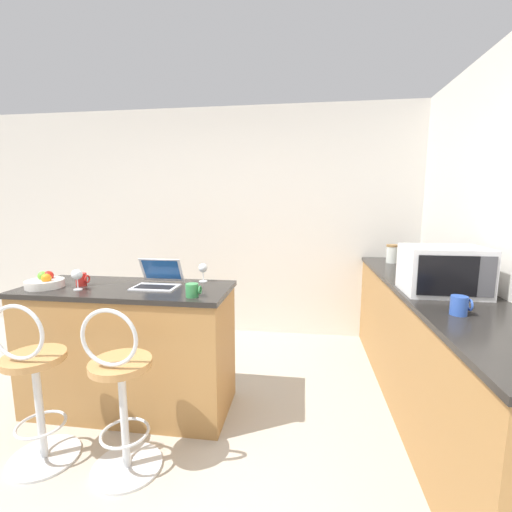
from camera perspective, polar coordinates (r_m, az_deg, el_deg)
name	(u,v)px	position (r m, az deg, el deg)	size (l,w,h in m)	color
ground_plane	(140,478)	(2.40, -18.77, -31.67)	(20.00, 20.00, 0.00)	#ADA393
wall_back	(228,223)	(4.05, -4.72, 5.45)	(12.00, 0.06, 2.60)	silver
breakfast_bar	(130,348)	(2.80, -20.25, -14.15)	(1.51, 0.62, 0.94)	#9E703D
counter_right	(435,351)	(2.89, 27.63, -13.89)	(0.63, 2.84, 0.94)	#9E703D
bar_stool_near	(35,389)	(2.50, -32.93, -18.06)	(0.40, 0.40, 1.00)	silver
bar_stool_far	(121,396)	(2.21, -21.59, -20.85)	(0.40, 0.40, 1.00)	silver
laptop	(158,279)	(2.59, -15.98, -3.76)	(0.31, 0.27, 0.20)	silver
microwave	(443,270)	(2.59, 28.72, -2.09)	(0.50, 0.39, 0.32)	silver
toaster	(419,264)	(3.20, 25.51, -1.24)	(0.19, 0.25, 0.18)	#9EA3A8
wine_glass_short	(77,275)	(2.68, -27.69, -2.85)	(0.07, 0.07, 0.15)	silver
wine_glass_tall	(203,269)	(2.66, -8.83, -2.12)	(0.07, 0.07, 0.14)	silver
mug_blue	(460,305)	(2.17, 30.80, -7.09)	(0.10, 0.09, 0.10)	#2D51AD
storage_jar	(392,254)	(3.71, 21.73, 0.37)	(0.12, 0.12, 0.18)	silver
mug_green	(193,290)	(2.25, -10.53, -5.63)	(0.10, 0.08, 0.09)	#338447
mug_red	(82,279)	(2.81, -27.05, -3.49)	(0.09, 0.07, 0.09)	red
fruit_bowl	(45,282)	(2.89, -31.71, -3.73)	(0.25, 0.25, 0.11)	silver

